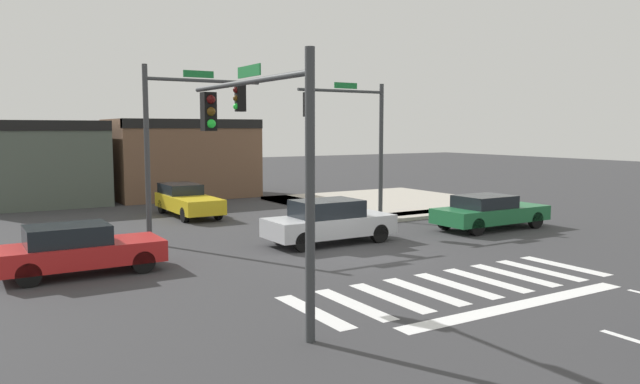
{
  "coord_description": "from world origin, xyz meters",
  "views": [
    {
      "loc": [
        -10.68,
        -15.43,
        3.92
      ],
      "look_at": [
        -0.25,
        1.67,
        1.83
      ],
      "focal_mm": 34.05,
      "sensor_mm": 36.0,
      "label": 1
    }
  ],
  "objects_px": {
    "traffic_signal_northeast": "(351,127)",
    "car_silver": "(329,221)",
    "car_yellow": "(187,200)",
    "traffic_signal_southwest": "(256,137)",
    "traffic_signal_northwest": "(189,123)",
    "car_green": "(489,212)",
    "car_red": "(78,249)"
  },
  "relations": [
    {
      "from": "traffic_signal_southwest",
      "to": "car_silver",
      "type": "bearing_deg",
      "value": -43.47
    },
    {
      "from": "traffic_signal_northeast",
      "to": "car_green",
      "type": "relative_size",
      "value": 1.22
    },
    {
      "from": "traffic_signal_southwest",
      "to": "traffic_signal_northwest",
      "type": "relative_size",
      "value": 0.95
    },
    {
      "from": "car_green",
      "to": "car_red",
      "type": "xyz_separation_m",
      "value": [
        -15.1,
        0.48,
        0.01
      ]
    },
    {
      "from": "traffic_signal_southwest",
      "to": "car_red",
      "type": "distance_m",
      "value": 6.82
    },
    {
      "from": "traffic_signal_southwest",
      "to": "car_green",
      "type": "distance_m",
      "value": 13.72
    },
    {
      "from": "traffic_signal_northwest",
      "to": "car_red",
      "type": "height_order",
      "value": "traffic_signal_northwest"
    },
    {
      "from": "traffic_signal_northeast",
      "to": "car_silver",
      "type": "bearing_deg",
      "value": 46.36
    },
    {
      "from": "car_red",
      "to": "car_silver",
      "type": "bearing_deg",
      "value": 1.92
    },
    {
      "from": "traffic_signal_southwest",
      "to": "car_green",
      "type": "bearing_deg",
      "value": -68.07
    },
    {
      "from": "car_red",
      "to": "car_yellow",
      "type": "relative_size",
      "value": 0.89
    },
    {
      "from": "traffic_signal_northeast",
      "to": "car_green",
      "type": "height_order",
      "value": "traffic_signal_northeast"
    },
    {
      "from": "car_red",
      "to": "car_yellow",
      "type": "xyz_separation_m",
      "value": [
        6.2,
        9.23,
        0.02
      ]
    },
    {
      "from": "traffic_signal_southwest",
      "to": "traffic_signal_northwest",
      "type": "height_order",
      "value": "traffic_signal_northwest"
    },
    {
      "from": "traffic_signal_southwest",
      "to": "car_silver",
      "type": "relative_size",
      "value": 1.29
    },
    {
      "from": "traffic_signal_northeast",
      "to": "traffic_signal_southwest",
      "type": "distance_m",
      "value": 12.55
    },
    {
      "from": "car_silver",
      "to": "traffic_signal_southwest",
      "type": "bearing_deg",
      "value": -133.47
    },
    {
      "from": "traffic_signal_southwest",
      "to": "car_yellow",
      "type": "xyz_separation_m",
      "value": [
        3.51,
        14.71,
        -3.03
      ]
    },
    {
      "from": "traffic_signal_northeast",
      "to": "car_yellow",
      "type": "xyz_separation_m",
      "value": [
        -5.13,
        5.61,
        -3.29
      ]
    },
    {
      "from": "traffic_signal_southwest",
      "to": "car_silver",
      "type": "height_order",
      "value": "traffic_signal_southwest"
    },
    {
      "from": "traffic_signal_northwest",
      "to": "car_silver",
      "type": "bearing_deg",
      "value": -38.61
    },
    {
      "from": "traffic_signal_northwest",
      "to": "car_red",
      "type": "relative_size",
      "value": 1.45
    },
    {
      "from": "traffic_signal_northwest",
      "to": "car_yellow",
      "type": "bearing_deg",
      "value": 72.17
    },
    {
      "from": "car_silver",
      "to": "traffic_signal_northwest",
      "type": "bearing_deg",
      "value": 141.39
    },
    {
      "from": "traffic_signal_northeast",
      "to": "car_green",
      "type": "distance_m",
      "value": 6.48
    },
    {
      "from": "traffic_signal_southwest",
      "to": "car_green",
      "type": "height_order",
      "value": "traffic_signal_southwest"
    },
    {
      "from": "traffic_signal_northeast",
      "to": "car_red",
      "type": "distance_m",
      "value": 12.35
    },
    {
      "from": "traffic_signal_northeast",
      "to": "car_red",
      "type": "xyz_separation_m",
      "value": [
        -11.33,
        -3.62,
        -3.31
      ]
    },
    {
      "from": "car_silver",
      "to": "car_yellow",
      "type": "distance_m",
      "value": 9.16
    },
    {
      "from": "traffic_signal_southwest",
      "to": "car_red",
      "type": "bearing_deg",
      "value": 26.17
    },
    {
      "from": "traffic_signal_southwest",
      "to": "car_yellow",
      "type": "bearing_deg",
      "value": -13.43
    },
    {
      "from": "car_green",
      "to": "traffic_signal_northwest",
      "type": "bearing_deg",
      "value": 160.51
    }
  ]
}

